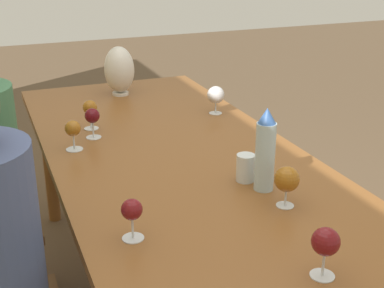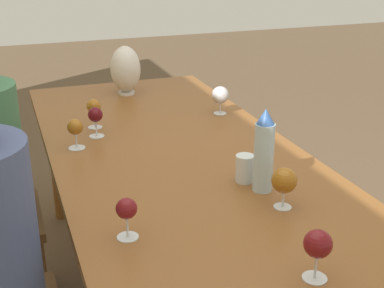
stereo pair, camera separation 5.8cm
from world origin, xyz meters
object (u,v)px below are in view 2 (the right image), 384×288
object	(u,v)px
wine_glass_4	(127,210)
wine_glass_7	(75,128)
wine_glass_6	(94,107)
water_bottle	(264,152)
wine_glass_1	(284,181)
wine_glass_2	(95,116)
wine_glass_3	(220,95)
wine_glass_0	(318,245)
water_tumbler	(245,169)
vase	(126,69)

from	to	relation	value
wine_glass_4	wine_glass_7	distance (m)	0.75
wine_glass_4	wine_glass_6	xyz separation A→B (m)	(0.97, -0.08, 0.01)
water_bottle	wine_glass_1	bearing A→B (deg)	-178.07
wine_glass_2	wine_glass_7	size ratio (longest dim) A/B	1.06
wine_glass_7	wine_glass_6	bearing A→B (deg)	-27.34
wine_glass_1	wine_glass_3	distance (m)	0.97
wine_glass_0	wine_glass_4	bearing A→B (deg)	48.31
water_bottle	water_tumbler	bearing A→B (deg)	18.23
wine_glass_4	wine_glass_7	xyz separation A→B (m)	(0.74, 0.03, -0.00)
water_bottle	wine_glass_3	xyz separation A→B (m)	(0.82, -0.19, -0.05)
vase	wine_glass_0	size ratio (longest dim) A/B	1.91
water_bottle	wine_glass_4	size ratio (longest dim) A/B	2.33
vase	wine_glass_1	world-z (taller)	vase
wine_glass_0	wine_glass_2	size ratio (longest dim) A/B	1.05
wine_glass_1	wine_glass_3	bearing A→B (deg)	-10.93
wine_glass_1	wine_glass_2	world-z (taller)	wine_glass_1
water_bottle	wine_glass_2	bearing A→B (deg)	31.44
wine_glass_2	wine_glass_7	world-z (taller)	wine_glass_2
vase	wine_glass_4	bearing A→B (deg)	166.65
water_tumbler	wine_glass_7	size ratio (longest dim) A/B	0.79
wine_glass_3	wine_glass_4	xyz separation A→B (m)	(-0.96, 0.69, -0.00)
wine_glass_6	wine_glass_1	bearing A→B (deg)	-156.19
wine_glass_1	wine_glass_2	xyz separation A→B (m)	(0.84, 0.44, 0.00)
wine_glass_1	wine_glass_6	xyz separation A→B (m)	(0.96, 0.42, 0.00)
water_bottle	wine_glass_2	size ratio (longest dim) A/B	2.21
water_tumbler	wine_glass_2	distance (m)	0.75
wine_glass_2	wine_glass_6	bearing A→B (deg)	-7.00
water_bottle	wine_glass_6	size ratio (longest dim) A/B	2.19
wine_glass_2	wine_glass_4	xyz separation A→B (m)	(-0.85, 0.07, -0.01)
water_tumbler	wine_glass_2	xyz separation A→B (m)	(0.62, 0.41, 0.04)
wine_glass_0	wine_glass_6	bearing A→B (deg)	13.34
water_tumbler	wine_glass_6	size ratio (longest dim) A/B	0.74
wine_glass_6	wine_glass_7	size ratio (longest dim) A/B	1.07
water_bottle	wine_glass_2	distance (m)	0.83
wine_glass_1	wine_glass_6	distance (m)	1.05
vase	wine_glass_1	bearing A→B (deg)	-173.64
wine_glass_0	wine_glass_6	size ratio (longest dim) A/B	1.04
wine_glass_4	wine_glass_7	bearing A→B (deg)	2.46
wine_glass_6	wine_glass_4	bearing A→B (deg)	175.08
wine_glass_2	wine_glass_4	distance (m)	0.85
water_tumbler	wine_glass_4	bearing A→B (deg)	115.60
wine_glass_1	wine_glass_6	world-z (taller)	wine_glass_1
vase	wine_glass_7	xyz separation A→B (m)	(-0.71, 0.38, -0.05)
wine_glass_1	wine_glass_4	world-z (taller)	wine_glass_1
wine_glass_0	wine_glass_2	world-z (taller)	wine_glass_0
wine_glass_0	wine_glass_3	size ratio (longest dim) A/B	1.01
wine_glass_1	water_tumbler	bearing A→B (deg)	8.33
water_bottle	wine_glass_4	xyz separation A→B (m)	(-0.14, 0.50, -0.05)
wine_glass_1	wine_glass_7	xyz separation A→B (m)	(0.74, 0.54, -0.01)
wine_glass_1	wine_glass_7	distance (m)	0.91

